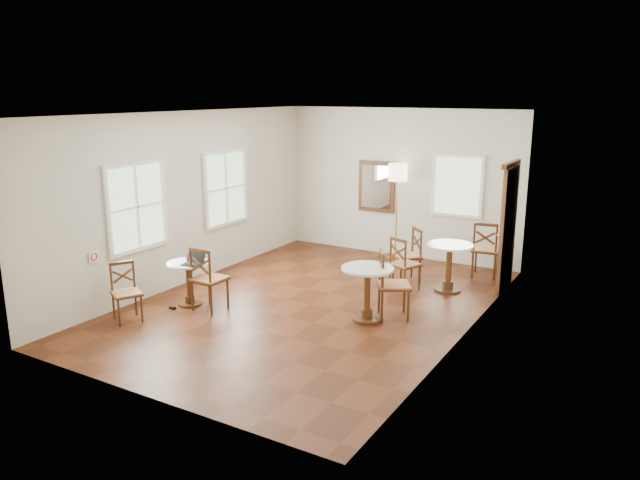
# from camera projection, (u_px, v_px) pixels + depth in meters

# --- Properties ---
(ground) EXTENTS (7.00, 7.00, 0.00)m
(ground) POSITION_uv_depth(u_px,v_px,m) (311.00, 304.00, 9.70)
(ground) COLOR #4E200D
(ground) RESTS_ON ground
(room_shell) EXTENTS (5.02, 7.02, 3.01)m
(room_shell) POSITION_uv_depth(u_px,v_px,m) (316.00, 185.00, 9.50)
(room_shell) COLOR beige
(room_shell) RESTS_ON ground
(cafe_table_near) EXTENTS (0.67, 0.67, 0.70)m
(cafe_table_near) POSITION_uv_depth(u_px,v_px,m) (189.00, 279.00, 9.58)
(cafe_table_near) COLOR #432410
(cafe_table_near) RESTS_ON ground
(cafe_table_mid) EXTENTS (0.78, 0.78, 0.82)m
(cafe_table_mid) POSITION_uv_depth(u_px,v_px,m) (367.00, 288.00, 8.91)
(cafe_table_mid) COLOR #432410
(cafe_table_mid) RESTS_ON ground
(cafe_table_back) EXTENTS (0.78, 0.78, 0.83)m
(cafe_table_back) POSITION_uv_depth(u_px,v_px,m) (449.00, 262.00, 10.23)
(cafe_table_back) COLOR #432410
(cafe_table_back) RESTS_ON ground
(chair_near_a) EXTENTS (0.48, 0.48, 1.02)m
(chair_near_a) POSITION_uv_depth(u_px,v_px,m) (208.00, 279.00, 9.35)
(chair_near_a) COLOR #432410
(chair_near_a) RESTS_ON ground
(chair_near_b) EXTENTS (0.54, 0.54, 0.87)m
(chair_near_b) POSITION_uv_depth(u_px,v_px,m) (126.00, 292.00, 8.94)
(chair_near_b) COLOR #432410
(chair_near_b) RESTS_ON ground
(chair_mid_a) EXTENTS (0.56, 0.56, 0.93)m
(chair_mid_a) POSITION_uv_depth(u_px,v_px,m) (404.00, 264.00, 10.30)
(chair_mid_a) COLOR #432410
(chair_mid_a) RESTS_ON ground
(chair_mid_b) EXTENTS (0.65, 0.65, 1.03)m
(chair_mid_b) POSITION_uv_depth(u_px,v_px,m) (392.00, 284.00, 9.05)
(chair_mid_b) COLOR #432410
(chair_mid_b) RESTS_ON ground
(chair_back_a) EXTENTS (0.54, 0.54, 1.04)m
(chair_back_a) POSITION_uv_depth(u_px,v_px,m) (486.00, 249.00, 11.04)
(chair_back_a) COLOR #432410
(chair_back_a) RESTS_ON ground
(chair_back_b) EXTENTS (0.63, 0.63, 0.96)m
(chair_back_b) POSITION_uv_depth(u_px,v_px,m) (408.00, 255.00, 10.78)
(chair_back_b) COLOR #432410
(chair_back_b) RESTS_ON ground
(floor_lamp) EXTENTS (0.38, 0.38, 1.94)m
(floor_lamp) POSITION_uv_depth(u_px,v_px,m) (398.00, 179.00, 11.89)
(floor_lamp) COLOR #BF8C3F
(floor_lamp) RESTS_ON ground
(laptop) EXTENTS (0.34, 0.30, 0.22)m
(laptop) POSITION_uv_depth(u_px,v_px,m) (194.00, 261.00, 9.41)
(laptop) COLOR black
(laptop) RESTS_ON cafe_table_near
(mouse) EXTENTS (0.10, 0.07, 0.03)m
(mouse) POSITION_uv_depth(u_px,v_px,m) (190.00, 261.00, 9.51)
(mouse) COLOR black
(mouse) RESTS_ON cafe_table_near
(navy_mug) EXTENTS (0.12, 0.08, 0.10)m
(navy_mug) POSITION_uv_depth(u_px,v_px,m) (189.00, 258.00, 9.59)
(navy_mug) COLOR black
(navy_mug) RESTS_ON cafe_table_near
(water_glass) EXTENTS (0.06, 0.06, 0.10)m
(water_glass) POSITION_uv_depth(u_px,v_px,m) (187.00, 260.00, 9.50)
(water_glass) COLOR white
(water_glass) RESTS_ON cafe_table_near
(power_adapter) EXTENTS (0.10, 0.06, 0.04)m
(power_adapter) POSITION_uv_depth(u_px,v_px,m) (173.00, 308.00, 9.49)
(power_adapter) COLOR black
(power_adapter) RESTS_ON ground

